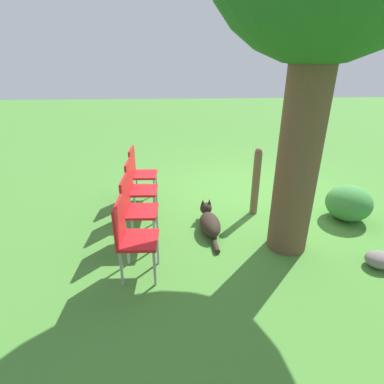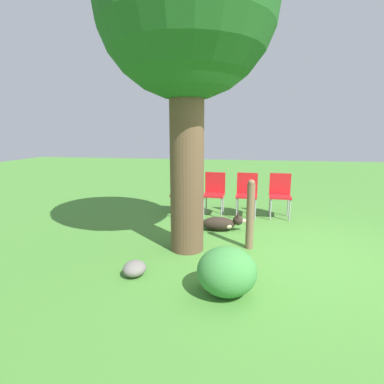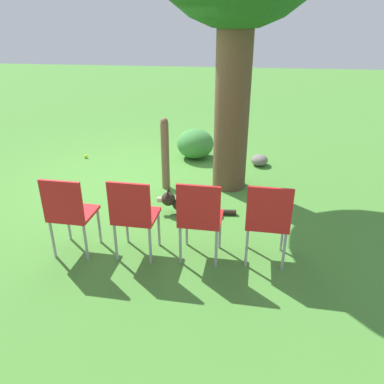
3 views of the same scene
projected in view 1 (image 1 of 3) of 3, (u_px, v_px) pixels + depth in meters
ground_plane at (254, 199)px, 5.39m from camera, size 30.00×30.00×0.00m
dog at (209, 222)px, 4.35m from camera, size 0.33×1.06×0.36m
fence_post at (256, 181)px, 4.68m from camera, size 0.12×0.12×1.10m
red_chair_0 at (139, 170)px, 5.17m from camera, size 0.44×0.46×0.93m
red_chair_1 at (137, 186)px, 4.55m from camera, size 0.44×0.46×0.93m
red_chair_2 at (134, 206)px, 3.92m from camera, size 0.44×0.46×0.93m
red_chair_3 at (131, 234)px, 3.29m from camera, size 0.44×0.46×0.93m
tennis_ball at (283, 172)px, 6.55m from camera, size 0.07×0.07×0.07m
garden_rock at (380, 260)px, 3.60m from camera, size 0.34×0.29×0.19m
low_shrub at (349, 203)px, 4.62m from camera, size 0.67×0.67×0.54m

